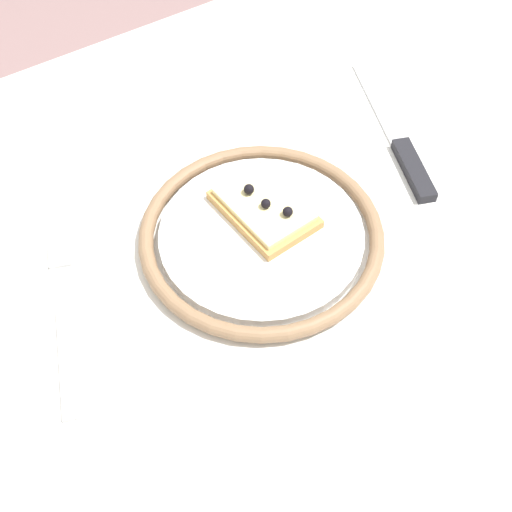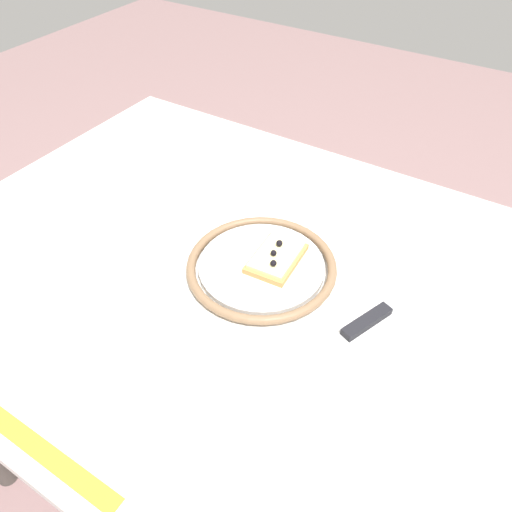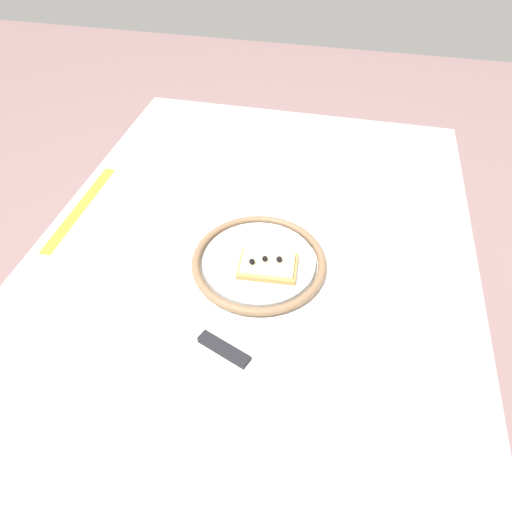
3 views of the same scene
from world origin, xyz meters
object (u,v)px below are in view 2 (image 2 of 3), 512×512
plate (263,267)px  pizza_slice_near (276,257)px  fork (173,220)px  knife (382,312)px  measuring_tape (31,443)px  dining_table (255,313)px

plate → pizza_slice_near: (0.01, 0.02, 0.01)m
pizza_slice_near → fork: bearing=179.1°
knife → measuring_tape: 0.51m
pizza_slice_near → fork: pizza_slice_near is taller
fork → measuring_tape: 0.45m
dining_table → knife: knife is taller
dining_table → measuring_tape: measuring_tape is taller
knife → fork: size_ratio=1.19×
pizza_slice_near → dining_table: bearing=-112.5°
dining_table → plate: (0.00, 0.02, 0.10)m
plate → measuring_tape: plate is taller
fork → measuring_tape: (0.13, -0.43, -0.00)m
knife → pizza_slice_near: bearing=179.0°
dining_table → fork: 0.23m
dining_table → knife: size_ratio=5.11×
fork → measuring_tape: fork is taller
pizza_slice_near → knife: pizza_slice_near is taller
knife → dining_table: bearing=-169.9°
fork → plate: bearing=-6.3°
plate → knife: size_ratio=1.08×
dining_table → knife: (0.20, 0.04, 0.09)m
pizza_slice_near → plate: bearing=-125.6°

